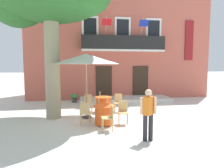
# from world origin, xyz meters

# --- Properties ---
(ground_plane) EXTENTS (120.00, 120.00, 0.00)m
(ground_plane) POSITION_xyz_m (0.00, 0.00, 0.00)
(ground_plane) COLOR silver
(building_facade) EXTENTS (13.00, 5.09, 7.50)m
(building_facade) POSITION_xyz_m (0.37, 6.99, 3.75)
(building_facade) COLOR #BC5B4C
(building_facade) RESTS_ON ground
(entrance_step_platform) EXTENTS (5.89, 1.91, 0.25)m
(entrance_step_platform) POSITION_xyz_m (0.37, 4.04, 0.12)
(entrance_step_platform) COLOR silver
(entrance_step_platform) RESTS_ON ground
(cafe_table_near_tree) EXTENTS (0.86, 0.86, 0.76)m
(cafe_table_near_tree) POSITION_xyz_m (-1.56, -0.87, 0.39)
(cafe_table_near_tree) COLOR #EA561E
(cafe_table_near_tree) RESTS_ON ground
(cafe_chair_near_tree_0) EXTENTS (0.41, 0.41, 0.91)m
(cafe_chair_near_tree_0) POSITION_xyz_m (-1.47, -1.62, 0.53)
(cafe_chair_near_tree_0) COLOR tan
(cafe_chair_near_tree_0) RESTS_ON ground
(cafe_chair_near_tree_1) EXTENTS (0.45, 0.45, 0.91)m
(cafe_chair_near_tree_1) POSITION_xyz_m (-0.81, -0.90, 0.53)
(cafe_chair_near_tree_1) COLOR tan
(cafe_chair_near_tree_1) RESTS_ON ground
(cafe_chair_near_tree_2) EXTENTS (0.42, 0.42, 0.91)m
(cafe_chair_near_tree_2) POSITION_xyz_m (-1.60, -0.12, 0.53)
(cafe_chair_near_tree_2) COLOR tan
(cafe_chair_near_tree_2) RESTS_ON ground
(cafe_chair_near_tree_3) EXTENTS (0.45, 0.45, 0.91)m
(cafe_chair_near_tree_3) POSITION_xyz_m (-2.31, -0.85, 0.53)
(cafe_chair_near_tree_3) COLOR tan
(cafe_chair_near_tree_3) RESTS_ON ground
(cafe_table_middle) EXTENTS (0.86, 0.86, 0.76)m
(cafe_table_middle) POSITION_xyz_m (-1.36, 1.31, 0.39)
(cafe_table_middle) COLOR #EA561E
(cafe_table_middle) RESTS_ON ground
(cafe_chair_middle_0) EXTENTS (0.43, 0.43, 0.91)m
(cafe_chair_middle_0) POSITION_xyz_m (-2.12, 1.30, 0.53)
(cafe_chair_middle_0) COLOR tan
(cafe_chair_middle_0) RESTS_ON ground
(cafe_chair_middle_1) EXTENTS (0.44, 0.44, 0.91)m
(cafe_chair_middle_1) POSITION_xyz_m (-1.37, 0.55, 0.53)
(cafe_chair_middle_1) COLOR tan
(cafe_chair_middle_1) RESTS_ON ground
(cafe_chair_middle_2) EXTENTS (0.50, 0.50, 0.91)m
(cafe_chair_middle_2) POSITION_xyz_m (-0.62, 1.16, 0.53)
(cafe_chair_middle_2) COLOR tan
(cafe_chair_middle_2) RESTS_ON ground
(cafe_chair_middle_3) EXTENTS (0.44, 0.44, 0.91)m
(cafe_chair_middle_3) POSITION_xyz_m (-1.36, 2.06, 0.53)
(cafe_chair_middle_3) COLOR tan
(cafe_chair_middle_3) RESTS_ON ground
(cafe_umbrella) EXTENTS (2.90, 2.90, 2.85)m
(cafe_umbrella) POSITION_xyz_m (-2.23, 0.23, 2.61)
(cafe_umbrella) COLOR #997A56
(cafe_umbrella) RESTS_ON ground
(ground_planter_left) EXTENTS (0.44, 0.44, 0.54)m
(ground_planter_left) POSITION_xyz_m (-2.92, 4.16, 0.31)
(ground_planter_left) COLOR #47423D
(ground_planter_left) RESTS_ON ground
(pedestrian_near_entrance) EXTENTS (0.53, 0.40, 1.62)m
(pedestrian_near_entrance) POSITION_xyz_m (-0.42, -2.77, 0.91)
(pedestrian_near_entrance) COLOR #232328
(pedestrian_near_entrance) RESTS_ON ground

